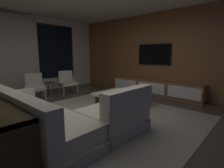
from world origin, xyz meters
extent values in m
plane|color=#473D33|center=(0.00, 0.00, 0.00)|extent=(9.20, 9.20, 0.00)
cube|color=silver|center=(0.00, 3.66, 1.35)|extent=(6.60, 0.12, 2.70)
cube|color=black|center=(1.30, 3.60, 1.45)|extent=(1.52, 0.02, 2.02)
cube|color=black|center=(1.30, 3.58, 1.45)|extent=(1.40, 0.03, 1.90)
cube|color=#BCB5A3|center=(-0.55, 3.48, 1.30)|extent=(2.10, 0.12, 2.60)
cube|color=brown|center=(3.06, 0.00, 1.35)|extent=(0.12, 7.80, 2.70)
cube|color=gray|center=(0.35, -0.10, 0.01)|extent=(3.20, 3.80, 0.01)
cube|color=#B1A997|center=(-1.14, 0.11, 0.09)|extent=(0.90, 2.50, 0.18)
cube|color=beige|center=(-1.14, 0.11, 0.30)|extent=(0.86, 2.42, 0.24)
cube|color=beige|center=(-1.49, 0.11, 0.62)|extent=(0.20, 2.50, 0.40)
cube|color=beige|center=(-1.14, 1.26, 0.51)|extent=(0.90, 0.20, 0.18)
cube|color=#B1A997|center=(-0.16, -0.69, 0.09)|extent=(1.10, 0.90, 0.18)
cube|color=beige|center=(-0.16, -0.69, 0.30)|extent=(1.07, 0.86, 0.24)
cube|color=beige|center=(-0.16, -1.04, 0.62)|extent=(1.10, 0.20, 0.40)
cube|color=beige|center=(-1.37, 0.66, 0.58)|extent=(0.10, 0.36, 0.36)
cube|color=#B2A893|center=(-1.37, -0.19, 0.58)|extent=(0.10, 0.36, 0.36)
cube|color=#382B15|center=(1.13, 0.12, 0.15)|extent=(1.00, 1.00, 0.30)
cube|color=white|center=(1.13, 0.12, 0.33)|extent=(1.16, 1.16, 0.06)
cube|color=#4E513F|center=(1.00, 0.24, 0.37)|extent=(0.22, 0.18, 0.02)
cube|color=slate|center=(1.00, 0.25, 0.40)|extent=(0.20, 0.15, 0.03)
cube|color=#B7D346|center=(0.99, 0.23, 0.43)|extent=(0.24, 0.18, 0.03)
cylinder|color=#B2ADA0|center=(1.18, 2.14, 0.18)|extent=(0.04, 0.04, 0.36)
cylinder|color=#B2ADA0|center=(0.72, 2.26, 0.18)|extent=(0.04, 0.04, 0.36)
cylinder|color=#B2ADA0|center=(1.31, 2.62, 0.18)|extent=(0.04, 0.04, 0.36)
cylinder|color=#B2ADA0|center=(0.84, 2.74, 0.18)|extent=(0.04, 0.04, 0.36)
cube|color=beige|center=(1.01, 2.44, 0.36)|extent=(0.66, 0.68, 0.08)
cube|color=beige|center=(1.07, 2.67, 0.59)|extent=(0.49, 0.20, 0.38)
cylinder|color=#B2ADA0|center=(0.04, 2.15, 0.18)|extent=(0.04, 0.04, 0.36)
cylinder|color=#B2ADA0|center=(-0.42, 2.29, 0.18)|extent=(0.04, 0.04, 0.36)
cylinder|color=#B2ADA0|center=(0.18, 2.63, 0.18)|extent=(0.04, 0.04, 0.36)
cylinder|color=#B2ADA0|center=(-0.28, 2.77, 0.18)|extent=(0.04, 0.04, 0.36)
cube|color=beige|center=(-0.12, 2.46, 0.36)|extent=(0.68, 0.69, 0.08)
cube|color=beige|center=(-0.05, 2.69, 0.59)|extent=(0.49, 0.22, 0.38)
cylinder|color=#333338|center=(0.30, 2.55, 0.23)|extent=(0.03, 0.03, 0.46)
cylinder|color=#333338|center=(0.50, 2.55, 0.23)|extent=(0.03, 0.03, 0.46)
cylinder|color=#333338|center=(0.40, 2.65, 0.23)|extent=(0.03, 0.03, 0.46)
cylinder|color=#333338|center=(0.40, 2.55, 0.45)|extent=(0.32, 0.32, 0.02)
cube|color=brown|center=(2.78, 0.10, 0.26)|extent=(0.44, 3.10, 0.52)
cube|color=white|center=(2.55, -0.94, 0.29)|extent=(0.02, 0.93, 0.33)
cube|color=white|center=(2.55, 0.10, 0.29)|extent=(0.02, 0.93, 0.33)
cube|color=white|center=(2.55, 1.15, 0.29)|extent=(0.02, 0.93, 0.33)
cube|color=#352214|center=(2.74, -0.75, 0.12)|extent=(0.33, 0.68, 0.19)
cube|color=#5044B7|center=(2.74, -1.01, 0.11)|extent=(0.03, 0.04, 0.17)
cube|color=#CD66C0|center=(2.74, -0.94, 0.11)|extent=(0.03, 0.04, 0.17)
cube|color=#795298|center=(2.74, -0.86, 0.11)|extent=(0.03, 0.04, 0.17)
cube|color=gray|center=(2.74, -0.79, 0.12)|extent=(0.03, 0.04, 0.19)
cube|color=#C795A2|center=(2.74, -0.72, 0.12)|extent=(0.03, 0.04, 0.18)
cube|color=#85A5CB|center=(2.74, -0.64, 0.11)|extent=(0.03, 0.04, 0.17)
cube|color=gray|center=(2.74, -0.57, 0.12)|extent=(0.03, 0.04, 0.19)
cube|color=#CBAACD|center=(2.74, -0.49, 0.10)|extent=(0.03, 0.04, 0.14)
cube|color=black|center=(2.95, 0.25, 1.35)|extent=(0.04, 1.17, 0.68)
cube|color=black|center=(2.95, 0.25, 1.35)|extent=(0.05, 1.13, 0.64)
cube|color=#382B15|center=(-1.81, -1.02, 0.37)|extent=(0.40, 0.04, 0.74)
cube|color=white|center=(-1.81, -0.86, 0.27)|extent=(0.18, 0.04, 0.23)
cube|color=silver|center=(-1.80, -0.73, 0.27)|extent=(0.18, 0.04, 0.24)
cube|color=silver|center=(-1.80, -0.59, 0.29)|extent=(0.18, 0.04, 0.26)
cube|color=white|center=(-1.81, -0.46, 0.27)|extent=(0.18, 0.04, 0.23)
camera|label=1|loc=(-2.29, -2.62, 1.35)|focal=27.50mm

